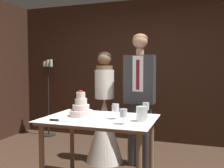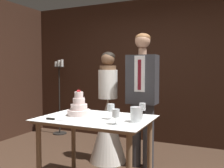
{
  "view_description": "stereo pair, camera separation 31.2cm",
  "coord_description": "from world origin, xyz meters",
  "px_view_note": "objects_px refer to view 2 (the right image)",
  "views": [
    {
      "loc": [
        0.91,
        -2.47,
        1.36
      ],
      "look_at": [
        -0.08,
        0.49,
        1.17
      ],
      "focal_mm": 40.0,
      "sensor_mm": 36.0,
      "label": 1
    },
    {
      "loc": [
        1.2,
        -2.35,
        1.36
      ],
      "look_at": [
        -0.08,
        0.49,
        1.17
      ],
      "focal_mm": 40.0,
      "sensor_mm": 36.0,
      "label": 2
    }
  ],
  "objects_px": {
    "cake_knife": "(57,120)",
    "wine_glass_far": "(116,114)",
    "candle_stand": "(59,96)",
    "wine_glass_middle": "(142,107)",
    "hurricane_candle": "(136,115)",
    "wine_glass_near": "(111,108)",
    "bride": "(108,122)",
    "cake_table": "(96,127)",
    "tiered_cake": "(79,108)",
    "groom": "(142,93)"
  },
  "relations": [
    {
      "from": "candle_stand",
      "to": "wine_glass_far",
      "type": "bearing_deg",
      "value": -43.48
    },
    {
      "from": "cake_knife",
      "to": "candle_stand",
      "type": "bearing_deg",
      "value": 124.62
    },
    {
      "from": "bride",
      "to": "groom",
      "type": "distance_m",
      "value": 0.68
    },
    {
      "from": "cake_table",
      "to": "hurricane_candle",
      "type": "xyz_separation_m",
      "value": [
        0.48,
        -0.03,
        0.18
      ]
    },
    {
      "from": "wine_glass_far",
      "to": "candle_stand",
      "type": "distance_m",
      "value": 3.0
    },
    {
      "from": "wine_glass_far",
      "to": "cake_knife",
      "type": "bearing_deg",
      "value": -173.01
    },
    {
      "from": "hurricane_candle",
      "to": "bride",
      "type": "bearing_deg",
      "value": 129.58
    },
    {
      "from": "tiered_cake",
      "to": "bride",
      "type": "relative_size",
      "value": 0.18
    },
    {
      "from": "cake_knife",
      "to": "cake_table",
      "type": "bearing_deg",
      "value": 43.59
    },
    {
      "from": "tiered_cake",
      "to": "wine_glass_middle",
      "type": "distance_m",
      "value": 0.74
    },
    {
      "from": "wine_glass_near",
      "to": "hurricane_candle",
      "type": "distance_m",
      "value": 0.29
    },
    {
      "from": "bride",
      "to": "wine_glass_far",
      "type": "bearing_deg",
      "value": -61.18
    },
    {
      "from": "tiered_cake",
      "to": "cake_knife",
      "type": "bearing_deg",
      "value": -100.44
    },
    {
      "from": "tiered_cake",
      "to": "bride",
      "type": "xyz_separation_m",
      "value": [
        -0.02,
        0.82,
        -0.32
      ]
    },
    {
      "from": "bride",
      "to": "candle_stand",
      "type": "xyz_separation_m",
      "value": [
        -1.58,
        0.98,
        0.2
      ]
    },
    {
      "from": "cake_table",
      "to": "wine_glass_near",
      "type": "height_order",
      "value": "wine_glass_near"
    },
    {
      "from": "wine_glass_far",
      "to": "candle_stand",
      "type": "bearing_deg",
      "value": 136.52
    },
    {
      "from": "cake_table",
      "to": "cake_knife",
      "type": "height_order",
      "value": "cake_knife"
    },
    {
      "from": "wine_glass_far",
      "to": "hurricane_candle",
      "type": "distance_m",
      "value": 0.24
    },
    {
      "from": "hurricane_candle",
      "to": "bride",
      "type": "relative_size",
      "value": 0.1
    },
    {
      "from": "cake_table",
      "to": "hurricane_candle",
      "type": "relative_size",
      "value": 7.89
    },
    {
      "from": "cake_knife",
      "to": "wine_glass_middle",
      "type": "bearing_deg",
      "value": 29.55
    },
    {
      "from": "tiered_cake",
      "to": "groom",
      "type": "distance_m",
      "value": 0.97
    },
    {
      "from": "candle_stand",
      "to": "groom",
      "type": "bearing_deg",
      "value": -25.05
    },
    {
      "from": "groom",
      "to": "wine_glass_near",
      "type": "bearing_deg",
      "value": -94.78
    },
    {
      "from": "wine_glass_near",
      "to": "wine_glass_middle",
      "type": "relative_size",
      "value": 0.98
    },
    {
      "from": "tiered_cake",
      "to": "bride",
      "type": "height_order",
      "value": "bride"
    },
    {
      "from": "candle_stand",
      "to": "wine_glass_near",
      "type": "bearing_deg",
      "value": -42.43
    },
    {
      "from": "cake_table",
      "to": "tiered_cake",
      "type": "distance_m",
      "value": 0.31
    },
    {
      "from": "cake_knife",
      "to": "hurricane_candle",
      "type": "distance_m",
      "value": 0.83
    },
    {
      "from": "cake_knife",
      "to": "wine_glass_middle",
      "type": "xyz_separation_m",
      "value": [
        0.79,
        0.46,
        0.12
      ]
    },
    {
      "from": "tiered_cake",
      "to": "groom",
      "type": "height_order",
      "value": "groom"
    },
    {
      "from": "cake_knife",
      "to": "wine_glass_far",
      "type": "distance_m",
      "value": 0.65
    },
    {
      "from": "wine_glass_near",
      "to": "candle_stand",
      "type": "bearing_deg",
      "value": 137.57
    },
    {
      "from": "wine_glass_near",
      "to": "bride",
      "type": "height_order",
      "value": "bride"
    },
    {
      "from": "tiered_cake",
      "to": "candle_stand",
      "type": "relative_size",
      "value": 0.19
    },
    {
      "from": "cake_table",
      "to": "tiered_cake",
      "type": "xyz_separation_m",
      "value": [
        -0.24,
        0.04,
        0.19
      ]
    },
    {
      "from": "wine_glass_middle",
      "to": "hurricane_candle",
      "type": "bearing_deg",
      "value": -91.15
    },
    {
      "from": "wine_glass_middle",
      "to": "candle_stand",
      "type": "height_order",
      "value": "candle_stand"
    },
    {
      "from": "cake_table",
      "to": "bride",
      "type": "xyz_separation_m",
      "value": [
        -0.26,
        0.86,
        -0.13
      ]
    },
    {
      "from": "wine_glass_near",
      "to": "wine_glass_far",
      "type": "distance_m",
      "value": 0.26
    },
    {
      "from": "wine_glass_near",
      "to": "bride",
      "type": "xyz_separation_m",
      "value": [
        -0.45,
        0.87,
        -0.36
      ]
    },
    {
      "from": "cake_knife",
      "to": "bride",
      "type": "bearing_deg",
      "value": 86.81
    },
    {
      "from": "cake_knife",
      "to": "candle_stand",
      "type": "height_order",
      "value": "candle_stand"
    },
    {
      "from": "wine_glass_far",
      "to": "hurricane_candle",
      "type": "bearing_deg",
      "value": 52.99
    },
    {
      "from": "wine_glass_near",
      "to": "groom",
      "type": "xyz_separation_m",
      "value": [
        0.07,
        0.87,
        0.09
      ]
    },
    {
      "from": "cake_knife",
      "to": "bride",
      "type": "xyz_separation_m",
      "value": [
        0.04,
        1.16,
        -0.24
      ]
    },
    {
      "from": "cake_table",
      "to": "wine_glass_middle",
      "type": "bearing_deg",
      "value": 18.84
    },
    {
      "from": "wine_glass_near",
      "to": "bride",
      "type": "relative_size",
      "value": 0.1
    },
    {
      "from": "wine_glass_far",
      "to": "hurricane_candle",
      "type": "height_order",
      "value": "hurricane_candle"
    }
  ]
}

